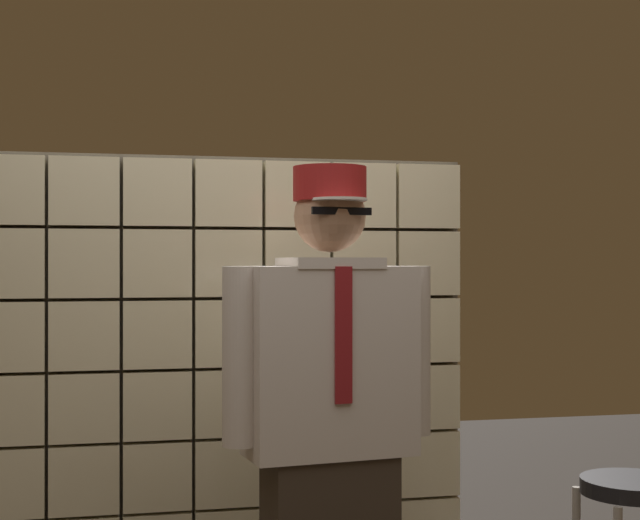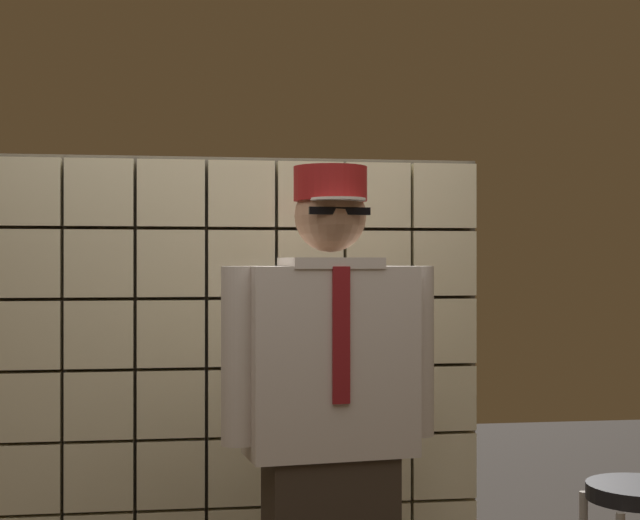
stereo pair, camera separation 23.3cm
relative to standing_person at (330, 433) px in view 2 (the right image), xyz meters
name	(u,v)px [view 2 (the right image)]	position (x,y,z in m)	size (l,w,h in m)	color
glass_block_wall	(241,401)	(-0.25, 0.71, 0.01)	(1.93, 0.10, 1.93)	beige
standing_person	(330,433)	(0.00, 0.00, 0.00)	(0.72, 0.34, 1.81)	#382D23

